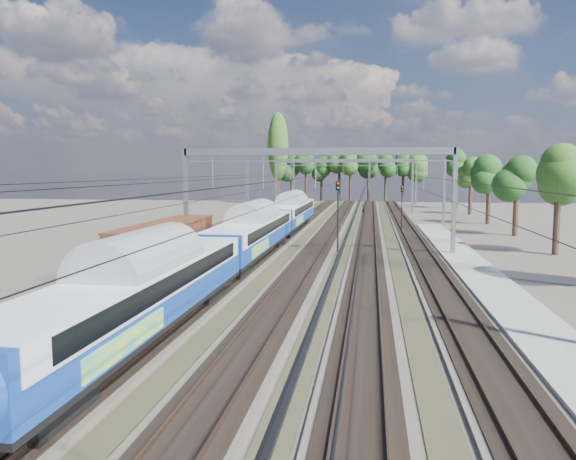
# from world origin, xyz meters

# --- Properties ---
(ground) EXTENTS (220.00, 220.00, 0.00)m
(ground) POSITION_xyz_m (0.00, 0.00, 0.00)
(ground) COLOR #47423A
(ground) RESTS_ON ground
(track_bed) EXTENTS (21.00, 130.00, 0.34)m
(track_bed) POSITION_xyz_m (-0.00, 45.00, 0.10)
(track_bed) COLOR #47423A
(track_bed) RESTS_ON ground
(platform) EXTENTS (3.00, 70.00, 0.30)m
(platform) POSITION_xyz_m (12.00, 20.00, 0.15)
(platform) COLOR gray
(platform) RESTS_ON ground
(catenary) EXTENTS (25.65, 130.00, 9.00)m
(catenary) POSITION_xyz_m (0.33, 52.69, 6.40)
(catenary) COLOR gray
(catenary) RESTS_ON ground
(tree_belt) EXTENTS (39.68, 99.87, 11.10)m
(tree_belt) POSITION_xyz_m (5.64, 90.56, 7.85)
(tree_belt) COLOR black
(tree_belt) RESTS_ON ground
(poplar) EXTENTS (4.40, 4.40, 19.04)m
(poplar) POSITION_xyz_m (-14.50, 98.00, 11.89)
(poplar) COLOR black
(poplar) RESTS_ON ground
(emu_train) EXTENTS (3.13, 66.05, 4.57)m
(emu_train) POSITION_xyz_m (-4.50, 25.27, 2.69)
(emu_train) COLOR black
(emu_train) RESTS_ON ground
(freight_boxcar) EXTENTS (2.79, 13.48, 3.48)m
(freight_boxcar) POSITION_xyz_m (-9.00, 18.38, 2.12)
(freight_boxcar) COLOR black
(freight_boxcar) RESTS_ON ground
(worker) EXTENTS (0.59, 0.70, 1.63)m
(worker) POSITION_xyz_m (3.52, 74.80, 0.82)
(worker) COLOR black
(worker) RESTS_ON ground
(signal_near) EXTENTS (0.44, 0.41, 6.16)m
(signal_near) POSITION_xyz_m (1.90, 30.77, 3.90)
(signal_near) COLOR black
(signal_near) RESTS_ON ground
(signal_far) EXTENTS (0.37, 0.33, 5.42)m
(signal_far) POSITION_xyz_m (8.12, 45.70, 3.43)
(signal_far) COLOR black
(signal_far) RESTS_ON ground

